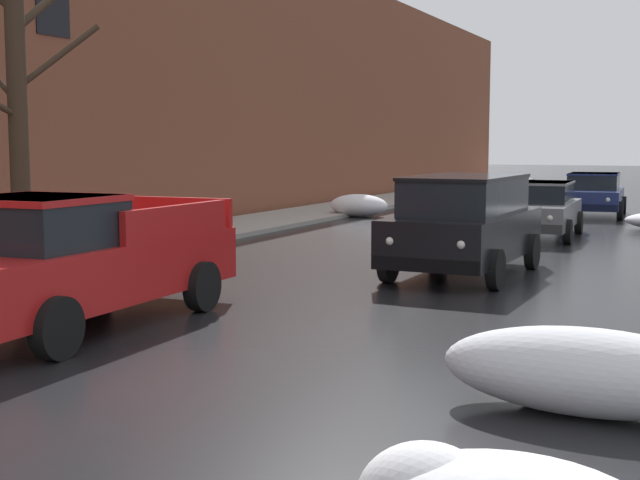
% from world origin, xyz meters
% --- Properties ---
extents(left_sidewalk_slab, '(2.84, 80.00, 0.13)m').
position_xyz_m(left_sidewalk_slab, '(-6.64, 18.00, 0.06)').
color(left_sidewalk_slab, gray).
rests_on(left_sidewalk_slab, ground).
extents(brick_townhouse_facade, '(0.63, 80.00, 9.00)m').
position_xyz_m(brick_townhouse_facade, '(-8.57, 17.99, 4.50)').
color(brick_townhouse_facade, brown).
rests_on(brick_townhouse_facade, ground).
extents(snow_bank_mid_block_left, '(1.97, 1.18, 0.74)m').
position_xyz_m(snow_bank_mid_block_left, '(-4.97, 26.99, 0.36)').
color(snow_bank_mid_block_left, white).
rests_on(snow_bank_mid_block_left, ground).
extents(snow_bank_far_right_pile, '(2.57, 0.96, 0.78)m').
position_xyz_m(snow_bank_far_right_pile, '(4.83, 8.15, 0.37)').
color(snow_bank_far_right_pile, white).
rests_on(snow_bank_far_right_pile, ground).
extents(bare_tree_second_along_sidewalk, '(2.95, 4.04, 6.15)m').
position_xyz_m(bare_tree_second_along_sidewalk, '(-4.99, 11.70, 2.94)').
color(bare_tree_second_along_sidewalk, '#382B1E').
rests_on(bare_tree_second_along_sidewalk, ground).
extents(pickup_truck_red_approaching_near_lane, '(2.26, 5.30, 1.76)m').
position_xyz_m(pickup_truck_red_approaching_near_lane, '(-1.84, 9.20, 0.88)').
color(pickup_truck_red_approaching_near_lane, red).
rests_on(pickup_truck_red_approaching_near_lane, ground).
extents(suv_black_parked_kerbside_close, '(2.14, 4.49, 1.82)m').
position_xyz_m(suv_black_parked_kerbside_close, '(1.60, 15.84, 0.99)').
color(suv_black_parked_kerbside_close, black).
rests_on(suv_black_parked_kerbside_close, ground).
extents(sedan_grey_parked_kerbside_mid, '(2.10, 4.42, 1.42)m').
position_xyz_m(sedan_grey_parked_kerbside_mid, '(1.58, 23.06, 0.75)').
color(sedan_grey_parked_kerbside_mid, slate).
rests_on(sedan_grey_parked_kerbside_mid, ground).
extents(sedan_darkblue_parked_far_down_block, '(2.20, 4.41, 1.42)m').
position_xyz_m(sedan_darkblue_parked_far_down_block, '(1.97, 30.51, 0.75)').
color(sedan_darkblue_parked_far_down_block, navy).
rests_on(sedan_darkblue_parked_far_down_block, ground).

